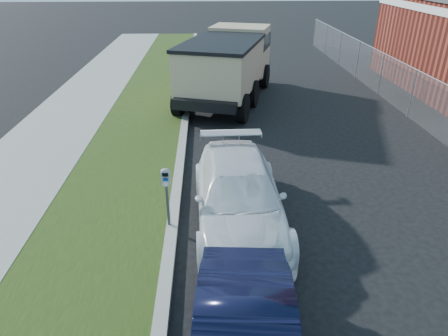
{
  "coord_description": "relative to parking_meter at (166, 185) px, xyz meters",
  "views": [
    {
      "loc": [
        -1.77,
        -7.36,
        5.31
      ],
      "look_at": [
        -1.4,
        1.0,
        1.0
      ],
      "focal_mm": 32.0,
      "sensor_mm": 36.0,
      "label": 1
    }
  ],
  "objects": [
    {
      "name": "chainlink_fence",
      "position": [
        8.66,
        7.03,
        0.11
      ],
      "size": [
        0.06,
        30.06,
        30.0
      ],
      "color": "slate",
      "rests_on": "ground"
    },
    {
      "name": "streetside",
      "position": [
        -2.9,
        2.03,
        -1.08
      ],
      "size": [
        6.12,
        50.0,
        0.15
      ],
      "color": "gray",
      "rests_on": "ground"
    },
    {
      "name": "parking_meter",
      "position": [
        0.0,
        0.0,
        0.0
      ],
      "size": [
        0.19,
        0.14,
        1.41
      ],
      "rotation": [
        0.0,
        0.0,
        -0.0
      ],
      "color": "#3F4247",
      "rests_on": "ground"
    },
    {
      "name": "white_wagon",
      "position": [
        1.56,
        0.27,
        -0.46
      ],
      "size": [
        2.04,
        4.81,
        1.38
      ],
      "primitive_type": "imported",
      "rotation": [
        0.0,
        0.0,
        0.02
      ],
      "color": "white",
      "rests_on": "ground"
    },
    {
      "name": "dump_truck",
      "position": [
        1.86,
        9.78,
        0.39
      ],
      "size": [
        4.53,
        7.45,
        2.75
      ],
      "rotation": [
        0.0,
        0.0,
        -0.3
      ],
      "color": "black",
      "rests_on": "ground"
    },
    {
      "name": "ground",
      "position": [
        2.66,
        0.03,
        -1.15
      ],
      "size": [
        120.0,
        120.0,
        0.0
      ],
      "primitive_type": "plane",
      "color": "black",
      "rests_on": "ground"
    }
  ]
}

